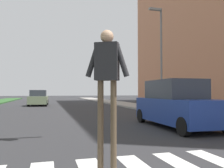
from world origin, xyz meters
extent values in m
plane|color=#2D2D30|center=(0.00, 30.00, 0.00)|extent=(140.00, 140.00, 0.00)
cube|color=silver|center=(2.25, 8.94, 0.00)|extent=(0.45, 2.20, 0.01)
cube|color=#9E9991|center=(8.19, 28.00, 0.07)|extent=(3.00, 64.00, 0.15)
cylinder|color=slate|center=(7.69, 20.47, 3.90)|extent=(0.14, 0.14, 7.50)
cube|color=gray|center=(7.19, 20.47, 7.55)|extent=(0.90, 0.24, 0.16)
cylinder|color=brown|center=(0.68, 8.61, 0.82)|extent=(0.14, 0.14, 1.65)
cylinder|color=brown|center=(0.49, 8.72, 0.82)|extent=(0.14, 0.14, 1.65)
cube|color=#262628|center=(0.58, 8.66, 1.96)|extent=(0.45, 0.39, 0.62)
cylinder|color=#262628|center=(0.80, 8.55, 1.99)|extent=(0.28, 0.20, 0.58)
cylinder|color=#262628|center=(0.37, 8.78, 1.99)|extent=(0.28, 0.20, 0.58)
sphere|color=tan|center=(0.58, 8.66, 2.38)|extent=(0.30, 0.30, 0.22)
cube|color=navy|center=(4.86, 13.60, 0.70)|extent=(1.94, 4.62, 0.96)
cube|color=#2D333D|center=(4.87, 13.83, 1.58)|extent=(1.70, 2.55, 0.79)
cylinder|color=black|center=(3.98, 11.76, 0.32)|extent=(0.23, 0.64, 0.64)
cylinder|color=black|center=(5.75, 15.45, 0.32)|extent=(0.23, 0.64, 0.64)
cylinder|color=black|center=(4.01, 15.46, 0.32)|extent=(0.23, 0.64, 0.64)
cube|color=gray|center=(-1.29, 31.18, 0.62)|extent=(2.01, 4.18, 0.79)
cube|color=#2D333D|center=(-1.30, 30.98, 1.34)|extent=(1.70, 1.91, 0.65)
cylinder|color=black|center=(-2.07, 32.82, 0.32)|extent=(0.25, 0.65, 0.64)
cylinder|color=black|center=(-0.38, 32.75, 0.32)|extent=(0.25, 0.65, 0.64)
cylinder|color=black|center=(-2.20, 29.62, 0.32)|extent=(0.25, 0.65, 0.64)
cylinder|color=black|center=(-0.51, 29.55, 0.32)|extent=(0.25, 0.65, 0.64)
camera|label=1|loc=(-0.36, 4.93, 1.46)|focal=37.55mm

